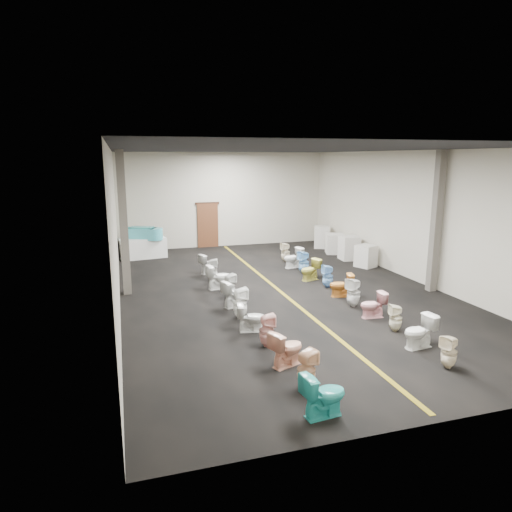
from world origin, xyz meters
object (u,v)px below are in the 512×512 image
object	(u,v)px
toilet_left_4	(251,318)
toilet_right_4	(354,293)
toilet_left_6	(235,294)
toilet_left_3	(267,330)
toilet_right_7	(310,270)
toilet_left_1	(307,370)
appliance_crate_a	(366,256)
appliance_crate_b	(349,248)
appliance_crate_d	(322,237)
toilet_left_2	(287,348)
appliance_crate_c	(335,244)
toilet_left_7	(230,286)
toilet_left_10	(209,264)
toilet_right_1	(419,332)
toilet_right_5	(341,285)
toilet_left_9	(212,270)
toilet_right_2	(396,318)
display_table	(142,248)
toilet_right_9	(293,258)
bathtub	(142,233)
toilet_left_8	(219,277)
toilet_right_6	(328,276)
toilet_right_3	(373,305)
toilet_right_0	(449,352)
toilet_left_5	(240,303)
toilet_right_10	(286,252)
toilet_right_8	(304,262)
toilet_left_0	(324,394)

from	to	relation	value
toilet_left_4	toilet_right_4	distance (m)	3.52
toilet_left_4	toilet_left_6	bearing A→B (deg)	8.06
toilet_left_3	toilet_right_7	world-z (taller)	toilet_left_3
toilet_left_4	toilet_left_1	bearing A→B (deg)	-166.12
appliance_crate_a	appliance_crate_b	size ratio (longest dim) A/B	0.87
appliance_crate_d	toilet_left_2	bearing A→B (deg)	-118.03
appliance_crate_c	toilet_left_7	bearing A→B (deg)	-140.20
toilet_left_10	toilet_right_4	xyz separation A→B (m)	(3.26, -5.05, 0.05)
toilet_right_1	toilet_right_5	xyz separation A→B (m)	(0.12, 4.06, -0.02)
toilet_right_7	appliance_crate_d	bearing A→B (deg)	133.58
toilet_right_1	toilet_right_7	distance (m)	6.13
toilet_left_9	toilet_right_2	xyz separation A→B (m)	(3.42, -6.06, -0.04)
display_table	toilet_right_5	bearing A→B (deg)	-53.68
toilet_right_7	toilet_right_9	bearing A→B (deg)	159.08
toilet_left_9	toilet_right_9	world-z (taller)	toilet_right_9
toilet_left_4	toilet_left_10	xyz separation A→B (m)	(0.12, 6.04, 0.02)
toilet_left_9	toilet_right_7	bearing A→B (deg)	-94.00
toilet_right_7	toilet_right_9	distance (m)	1.94
bathtub	toilet_right_4	size ratio (longest dim) A/B	2.05
toilet_right_5	toilet_left_9	bearing A→B (deg)	-118.31
toilet_left_3	toilet_right_7	xyz separation A→B (m)	(3.27, 5.06, -0.01)
appliance_crate_d	toilet_left_7	size ratio (longest dim) A/B	1.39
toilet_left_8	toilet_right_6	world-z (taller)	toilet_left_8
toilet_left_7	toilet_left_9	bearing A→B (deg)	-18.10
toilet_left_9	toilet_right_3	distance (m)	6.06
appliance_crate_a	toilet_right_0	size ratio (longest dim) A/B	1.23
appliance_crate_b	toilet_left_7	xyz separation A→B (m)	(-6.12, -3.77, -0.13)
toilet_left_5	toilet_right_4	size ratio (longest dim) A/B	0.98
bathtub	toilet_right_10	distance (m)	6.24
toilet_left_4	toilet_right_8	bearing A→B (deg)	-24.37
appliance_crate_b	appliance_crate_d	bearing A→B (deg)	90.00
toilet_right_6	toilet_right_9	size ratio (longest dim) A/B	0.99
toilet_right_4	toilet_right_5	xyz separation A→B (m)	(0.12, 0.99, -0.06)
toilet_left_4	toilet_right_0	size ratio (longest dim) A/B	0.99
toilet_right_6	toilet_left_6	bearing A→B (deg)	-73.15
toilet_right_0	toilet_right_5	world-z (taller)	toilet_right_5
display_table	toilet_right_0	distance (m)	13.86
toilet_left_9	appliance_crate_c	bearing A→B (deg)	-52.16
toilet_left_6	toilet_right_9	world-z (taller)	toilet_right_9
toilet_left_2	toilet_left_6	bearing A→B (deg)	-21.26
toilet_left_2	toilet_right_8	bearing A→B (deg)	-47.65
toilet_right_0	toilet_left_0	bearing A→B (deg)	-93.61
appliance_crate_c	toilet_left_2	bearing A→B (deg)	-121.22
toilet_left_2	toilet_right_9	world-z (taller)	toilet_right_9
toilet_left_4	toilet_right_6	world-z (taller)	toilet_right_6
display_table	bathtub	bearing A→B (deg)	0.00
appliance_crate_b	toilet_left_2	size ratio (longest dim) A/B	1.31
toilet_right_5	toilet_right_8	bearing A→B (deg)	-167.06
toilet_left_4	toilet_right_3	xyz separation A→B (m)	(3.44, 0.01, 0.00)
toilet_right_10	toilet_left_5	bearing A→B (deg)	-30.76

